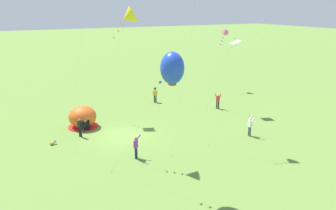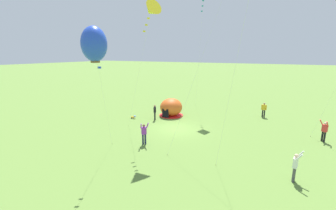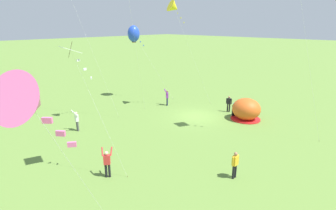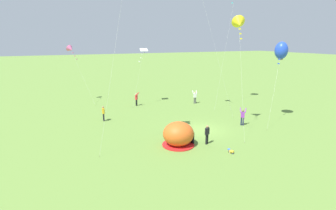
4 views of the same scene
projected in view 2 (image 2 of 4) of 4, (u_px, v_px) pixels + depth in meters
ground_plane at (176, 129)px, 22.17m from camera, size 300.00×300.00×0.00m
popup_tent at (171, 108)px, 26.55m from camera, size 2.81×2.81×2.10m
toddler_crawling at (133, 117)px, 25.56m from camera, size 0.40×0.55×0.32m
person_with_toddler at (264, 109)px, 25.93m from camera, size 0.26×0.59×1.72m
person_flying_kite at (324, 130)px, 18.74m from camera, size 0.69×0.71×1.89m
person_arms_raised at (295, 166)px, 12.87m from camera, size 0.67×0.53×1.89m
person_center_field at (144, 133)px, 18.16m from camera, size 0.71×0.69×1.89m
person_near_tent at (155, 112)px, 24.86m from camera, size 0.54×0.38×1.72m
kite_blue at (94, 44)px, 12.09m from camera, size 4.58×3.45×8.72m
kite_yellow at (151, 10)px, 16.92m from camera, size 2.90×5.14×11.23m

